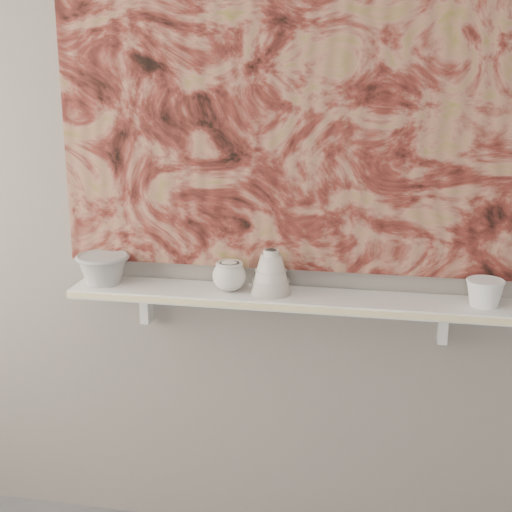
% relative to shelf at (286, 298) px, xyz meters
% --- Properties ---
extents(wall_back, '(3.60, 0.00, 3.60)m').
position_rel_shelf_xyz_m(wall_back, '(0.00, 0.09, 0.44)').
color(wall_back, gray).
rests_on(wall_back, floor).
extents(shelf, '(1.40, 0.18, 0.03)m').
position_rel_shelf_xyz_m(shelf, '(0.00, 0.00, 0.00)').
color(shelf, white).
rests_on(shelf, wall_back).
extents(shelf_stripe, '(1.40, 0.01, 0.02)m').
position_rel_shelf_xyz_m(shelf_stripe, '(0.00, -0.09, 0.00)').
color(shelf_stripe, beige).
rests_on(shelf_stripe, shelf).
extents(bracket_left, '(0.03, 0.06, 0.12)m').
position_rel_shelf_xyz_m(bracket_left, '(-0.49, 0.06, -0.07)').
color(bracket_left, white).
rests_on(bracket_left, wall_back).
extents(bracket_right, '(0.03, 0.06, 0.12)m').
position_rel_shelf_xyz_m(bracket_right, '(0.49, 0.06, -0.07)').
color(bracket_right, white).
rests_on(bracket_right, wall_back).
extents(painting, '(1.50, 0.02, 1.10)m').
position_rel_shelf_xyz_m(painting, '(0.00, 0.08, 0.62)').
color(painting, maroon).
rests_on(painting, wall_back).
extents(house_motif, '(0.09, 0.00, 0.08)m').
position_rel_shelf_xyz_m(house_motif, '(0.45, 0.07, 0.32)').
color(house_motif, black).
rests_on(house_motif, painting).
extents(bowl_grey, '(0.18, 0.18, 0.10)m').
position_rel_shelf_xyz_m(bowl_grey, '(-0.61, 0.00, 0.07)').
color(bowl_grey, '#9B9B98').
rests_on(bowl_grey, shelf).
extents(cup_cream, '(0.12, 0.12, 0.10)m').
position_rel_shelf_xyz_m(cup_cream, '(-0.18, 0.00, 0.06)').
color(cup_cream, beige).
rests_on(cup_cream, shelf).
extents(bell_vessel, '(0.16, 0.16, 0.14)m').
position_rel_shelf_xyz_m(bell_vessel, '(-0.05, 0.00, 0.09)').
color(bell_vessel, silver).
rests_on(bell_vessel, shelf).
extents(bowl_white, '(0.15, 0.15, 0.08)m').
position_rel_shelf_xyz_m(bowl_white, '(0.60, 0.00, 0.06)').
color(bowl_white, white).
rests_on(bowl_white, shelf).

